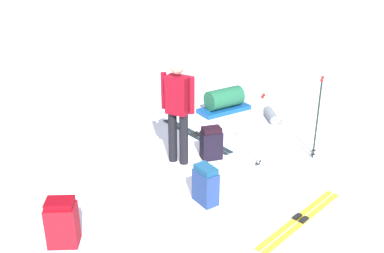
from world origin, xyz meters
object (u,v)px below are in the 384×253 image
sleeping_mat_rolled (271,115)px  backpack_large_dark (206,185)px  gear_sled (224,101)px  skier_standing (178,107)px  backpack_bright (62,223)px  backpack_small_spare (211,143)px  ski_poles_planted_near (261,127)px  ski_poles_planted_far (318,114)px  ski_pair_far (300,219)px  ski_pair_near (196,135)px

sleeping_mat_rolled → backpack_large_dark: bearing=-168.7°
gear_sled → sleeping_mat_rolled: size_ratio=2.13×
skier_standing → sleeping_mat_rolled: size_ratio=3.09×
backpack_large_dark → sleeping_mat_rolled: (3.17, 0.63, -0.18)m
backpack_bright → backpack_small_spare: bearing=-3.7°
ski_poles_planted_near → ski_poles_planted_far: bearing=-33.6°
skier_standing → ski_pair_far: bearing=-98.1°
backpack_small_spare → ski_poles_planted_far: 1.77m
ski_pair_far → backpack_large_dark: 1.32m
ski_pair_far → backpack_bright: bearing=135.4°
ski_poles_planted_far → gear_sled: (0.78, 2.26, -0.53)m
ski_pair_far → backpack_bright: 2.99m
backpack_bright → skier_standing: bearing=4.0°
backpack_large_dark → backpack_small_spare: size_ratio=1.01×
backpack_small_spare → ski_poles_planted_near: ski_poles_planted_near is taller
backpack_bright → gear_sled: backpack_bright is taller
ski_pair_near → sleeping_mat_rolled: bearing=-26.3°
ski_pair_far → gear_sled: bearing=47.6°
gear_sled → ski_pair_near: bearing=-169.7°
skier_standing → ski_pair_far: (-0.32, -2.26, -0.94)m
skier_standing → sleeping_mat_rolled: 2.64m
skier_standing → ski_pair_far: skier_standing is taller
backpack_small_spare → backpack_bright: bearing=176.3°
skier_standing → ski_pair_far: size_ratio=0.96×
skier_standing → backpack_small_spare: size_ratio=3.10×
gear_sled → backpack_small_spare: bearing=-153.0°
ski_pair_near → backpack_bright: backpack_bright is taller
backpack_bright → ski_poles_planted_near: size_ratio=0.50×
backpack_bright → sleeping_mat_rolled: backpack_bright is taller
backpack_small_spare → ski_pair_far: bearing=-111.2°
ski_pair_far → backpack_small_spare: backpack_small_spare is taller
sleeping_mat_rolled → ski_pair_near: bearing=153.7°
gear_sled → sleeping_mat_rolled: bearing=-79.4°
backpack_bright → sleeping_mat_rolled: bearing=-2.5°
backpack_large_dark → backpack_small_spare: backpack_large_dark is taller
skier_standing → ski_pair_near: skier_standing is taller
ski_poles_planted_near → sleeping_mat_rolled: ski_poles_planted_near is taller
ski_pair_near → ski_poles_planted_far: size_ratio=1.33×
backpack_small_spare → sleeping_mat_rolled: 2.06m
gear_sled → sleeping_mat_rolled: (0.18, -0.98, -0.13)m
ski_pair_near → ski_poles_planted_near: (-0.31, -1.46, 0.66)m
gear_sled → backpack_large_dark: bearing=-151.6°
ski_poles_planted_near → sleeping_mat_rolled: size_ratio=2.20×
ski_poles_planted_far → sleeping_mat_rolled: 1.74m
ski_poles_planted_near → gear_sled: size_ratio=1.03×
ski_poles_planted_far → sleeping_mat_rolled: bearing=53.0°
backpack_large_dark → sleeping_mat_rolled: bearing=11.3°
ski_pair_far → ski_poles_planted_near: ski_poles_planted_near is taller
ski_pair_near → backpack_bright: 3.46m
skier_standing → ski_pair_near: size_ratio=0.94×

